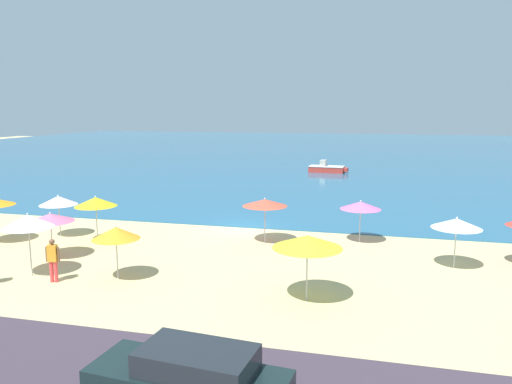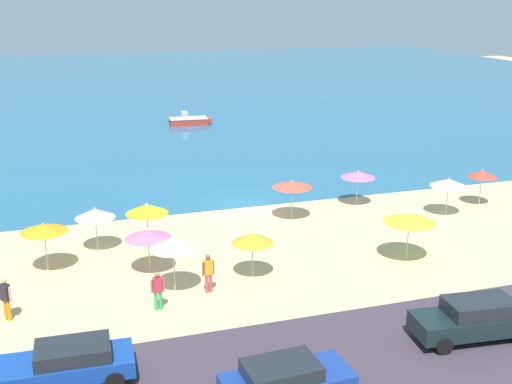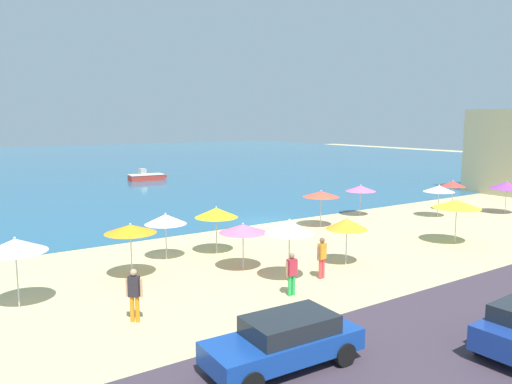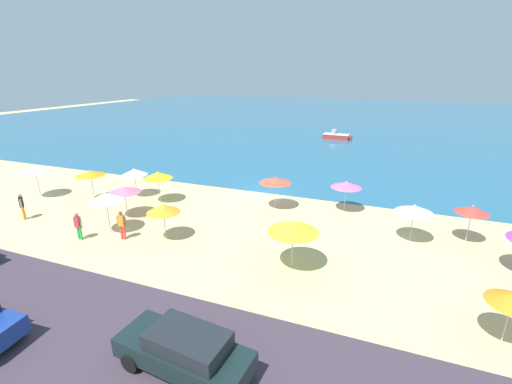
# 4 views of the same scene
# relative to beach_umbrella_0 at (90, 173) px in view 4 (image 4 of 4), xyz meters

# --- Properties ---
(ground_plane) EXTENTS (160.00, 160.00, 0.00)m
(ground_plane) POSITION_rel_beach_umbrella_0_xyz_m (11.40, 6.12, -2.13)
(ground_plane) COLOR #CDBC82
(sea) EXTENTS (150.00, 110.00, 0.05)m
(sea) POSITION_rel_beach_umbrella_0_xyz_m (11.40, 61.12, -2.10)
(sea) COLOR #256185
(sea) RESTS_ON ground_plane
(coastal_road) EXTENTS (80.00, 8.00, 0.06)m
(coastal_road) POSITION_rel_beach_umbrella_0_xyz_m (11.40, -11.88, -2.10)
(coastal_road) COLOR #3E333E
(coastal_road) RESTS_ON ground_plane
(beach_umbrella_0) EXTENTS (2.14, 2.14, 2.38)m
(beach_umbrella_0) POSITION_rel_beach_umbrella_0_xyz_m (0.00, 0.00, 0.00)
(beach_umbrella_0) COLOR #B2B2B7
(beach_umbrella_0) RESTS_ON ground_plane
(beach_umbrella_1) EXTENTS (1.90, 1.90, 2.23)m
(beach_umbrella_1) POSITION_rel_beach_umbrella_0_xyz_m (8.88, -3.53, -0.21)
(beach_umbrella_1) COLOR #B2B2B7
(beach_umbrella_1) RESTS_ON ground_plane
(beach_umbrella_2) EXTENTS (2.14, 2.14, 2.39)m
(beach_umbrella_2) POSITION_rel_beach_umbrella_0_xyz_m (4.91, 1.48, -0.05)
(beach_umbrella_2) COLOR #B2B2B7
(beach_umbrella_2) RESTS_ON ground_plane
(beach_umbrella_4) EXTENTS (2.02, 2.02, 2.63)m
(beach_umbrella_4) POSITION_rel_beach_umbrella_0_xyz_m (5.23, -3.98, 0.16)
(beach_umbrella_4) COLOR #B2B2B7
(beach_umbrella_4) RESTS_ON ground_plane
(beach_umbrella_5) EXTENTS (2.17, 2.17, 2.57)m
(beach_umbrella_5) POSITION_rel_beach_umbrella_0_xyz_m (-4.49, -0.94, 0.14)
(beach_umbrella_5) COLOR #B2B2B7
(beach_umbrella_5) RESTS_ON ground_plane
(beach_umbrella_6) EXTENTS (2.07, 2.07, 2.19)m
(beach_umbrella_6) POSITION_rel_beach_umbrella_0_xyz_m (18.07, 4.55, -0.20)
(beach_umbrella_6) COLOR #B2B2B7
(beach_umbrella_6) RESTS_ON ground_plane
(beach_umbrella_7) EXTENTS (1.98, 1.98, 2.26)m
(beach_umbrella_7) POSITION_rel_beach_umbrella_0_xyz_m (2.41, 1.92, -0.17)
(beach_umbrella_7) COLOR #B2B2B7
(beach_umbrella_7) RESTS_ON ground_plane
(beach_umbrella_8) EXTENTS (2.28, 2.28, 2.32)m
(beach_umbrella_8) POSITION_rel_beach_umbrella_0_xyz_m (13.36, 3.32, -0.05)
(beach_umbrella_8) COLOR #B2B2B7
(beach_umbrella_8) RESTS_ON ground_plane
(beach_umbrella_9) EXTENTS (2.49, 2.49, 2.46)m
(beach_umbrella_9) POSITION_rel_beach_umbrella_0_xyz_m (16.57, -3.92, 0.04)
(beach_umbrella_9) COLOR #B2B2B7
(beach_umbrella_9) RESTS_ON ground_plane
(beach_umbrella_10) EXTENTS (2.13, 2.13, 2.15)m
(beach_umbrella_10) POSITION_rel_beach_umbrella_0_xyz_m (4.50, -1.62, -0.24)
(beach_umbrella_10) COLOR #B2B2B7
(beach_umbrella_10) RESTS_ON ground_plane
(beach_umbrella_11) EXTENTS (1.77, 1.77, 2.25)m
(beach_umbrella_11) POSITION_rel_beach_umbrella_0_xyz_m (25.20, 2.26, -0.15)
(beach_umbrella_11) COLOR #B2B2B7
(beach_umbrella_11) RESTS_ON ground_plane
(beach_umbrella_12) EXTENTS (2.09, 2.09, 2.25)m
(beach_umbrella_12) POSITION_rel_beach_umbrella_0_xyz_m (22.20, 1.26, -0.16)
(beach_umbrella_12) COLOR #B2B2B7
(beach_umbrella_12) RESTS_ON ground_plane
(bather_0) EXTENTS (0.56, 0.28, 1.76)m
(bather_0) POSITION_rel_beach_umbrella_0_xyz_m (6.60, -4.44, -1.14)
(bather_0) COLOR #F24044
(bather_0) RESTS_ON ground_plane
(bather_1) EXTENTS (0.45, 0.40, 1.79)m
(bather_1) POSITION_rel_beach_umbrella_0_xyz_m (-1.53, -4.45, -1.12)
(bather_1) COLOR orange
(bather_1) RESTS_ON ground_plane
(bather_2) EXTENTS (0.57, 0.23, 1.67)m
(bather_2) POSITION_rel_beach_umbrella_0_xyz_m (4.28, -5.36, -1.19)
(bather_2) COLOR green
(bather_2) RESTS_ON ground_plane
(parked_car_4) EXTENTS (4.64, 2.13, 1.55)m
(parked_car_4) POSITION_rel_beach_umbrella_0_xyz_m (15.04, -11.28, -1.26)
(parked_car_4) COLOR black
(parked_car_4) RESTS_ON coastal_road
(skiff_nearshore) EXTENTS (4.16, 1.92, 1.30)m
(skiff_nearshore) POSITION_rel_beach_umbrella_0_xyz_m (13.50, 32.31, -1.68)
(skiff_nearshore) COLOR #B9342A
(skiff_nearshore) RESTS_ON sea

